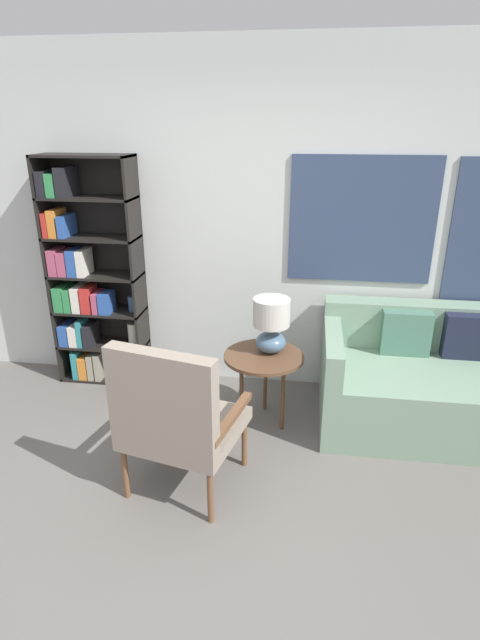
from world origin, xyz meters
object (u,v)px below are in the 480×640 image
(armchair, at_px, (174,415))
(table_lamp, at_px, (271,323))
(bookshelf, at_px, (87,282))
(side_table, at_px, (264,362))
(couch, at_px, (436,383))

(armchair, bearing_deg, table_lamp, 63.12)
(bookshelf, xyz_separation_m, armchair, (1.09, -1.36, -0.32))
(bookshelf, height_order, table_lamp, bookshelf)
(bookshelf, relative_size, side_table, 3.26)
(bookshelf, bearing_deg, couch, -6.46)
(side_table, bearing_deg, table_lamp, 56.65)
(side_table, bearing_deg, armchair, -116.37)
(bookshelf, bearing_deg, side_table, -18.10)
(armchair, xyz_separation_m, table_lamp, (0.47, 0.93, 0.22))
(table_lamp, bearing_deg, armchair, -116.88)
(armchair, height_order, table_lamp, armchair)
(bookshelf, xyz_separation_m, side_table, (1.52, -0.50, -0.38))
(table_lamp, bearing_deg, bookshelf, 164.55)
(bookshelf, bearing_deg, table_lamp, -15.45)
(armchair, distance_m, side_table, 0.97)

